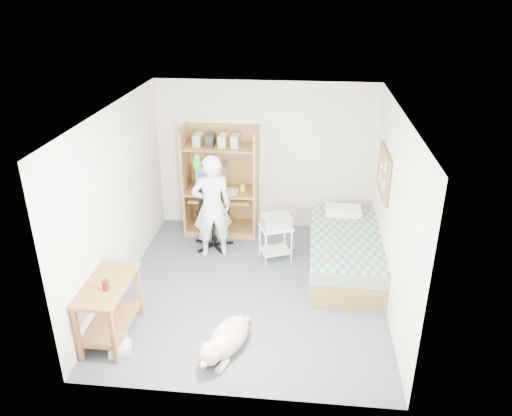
# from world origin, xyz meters

# --- Properties ---
(floor) EXTENTS (4.00, 4.00, 0.00)m
(floor) POSITION_xyz_m (0.00, 0.00, 0.00)
(floor) COLOR #4B5266
(floor) RESTS_ON ground
(wall_back) EXTENTS (3.60, 0.02, 2.50)m
(wall_back) POSITION_xyz_m (0.00, 2.00, 1.25)
(wall_back) COLOR beige
(wall_back) RESTS_ON floor
(wall_right) EXTENTS (0.02, 4.00, 2.50)m
(wall_right) POSITION_xyz_m (1.80, 0.00, 1.25)
(wall_right) COLOR beige
(wall_right) RESTS_ON floor
(wall_left) EXTENTS (0.02, 4.00, 2.50)m
(wall_left) POSITION_xyz_m (-1.80, 0.00, 1.25)
(wall_left) COLOR beige
(wall_left) RESTS_ON floor
(ceiling) EXTENTS (3.60, 4.00, 0.02)m
(ceiling) POSITION_xyz_m (0.00, 0.00, 2.50)
(ceiling) COLOR white
(ceiling) RESTS_ON wall_back
(computer_hutch) EXTENTS (1.20, 0.63, 1.80)m
(computer_hutch) POSITION_xyz_m (-0.70, 1.74, 0.82)
(computer_hutch) COLOR olive
(computer_hutch) RESTS_ON floor
(bed) EXTENTS (1.02, 2.02, 0.66)m
(bed) POSITION_xyz_m (1.30, 0.62, 0.29)
(bed) COLOR brown
(bed) RESTS_ON floor
(side_desk) EXTENTS (0.50, 1.00, 0.75)m
(side_desk) POSITION_xyz_m (-1.55, -1.20, 0.49)
(side_desk) COLOR brown
(side_desk) RESTS_ON floor
(corkboard) EXTENTS (0.04, 0.94, 0.66)m
(corkboard) POSITION_xyz_m (1.77, 0.90, 1.45)
(corkboard) COLOR olive
(corkboard) RESTS_ON wall_right
(office_chair) EXTENTS (0.56, 0.57, 0.99)m
(office_chair) POSITION_xyz_m (-0.77, 1.17, 0.35)
(office_chair) COLOR black
(office_chair) RESTS_ON floor
(person) EXTENTS (0.69, 0.55, 1.64)m
(person) POSITION_xyz_m (-0.70, 0.87, 0.82)
(person) COLOR white
(person) RESTS_ON floor
(parrot) EXTENTS (0.12, 0.21, 0.33)m
(parrot) POSITION_xyz_m (-0.90, 0.89, 1.50)
(parrot) COLOR #138624
(parrot) RESTS_ON person
(dog) EXTENTS (0.59, 1.07, 0.42)m
(dog) POSITION_xyz_m (-0.15, -1.34, 0.18)
(dog) COLOR tan
(dog) RESTS_ON floor
(printer_cart) EXTENTS (0.57, 0.52, 0.55)m
(printer_cart) POSITION_xyz_m (0.27, 0.85, 0.37)
(printer_cart) COLOR white
(printer_cart) RESTS_ON floor
(printer) EXTENTS (0.51, 0.45, 0.18)m
(printer) POSITION_xyz_m (0.27, 0.85, 0.64)
(printer) COLOR #A9AAA5
(printer) RESTS_ON printer_cart
(crt_monitor) EXTENTS (0.48, 0.50, 0.41)m
(crt_monitor) POSITION_xyz_m (-0.85, 1.75, 0.97)
(crt_monitor) COLOR beige
(crt_monitor) RESTS_ON computer_hutch
(keyboard) EXTENTS (0.47, 0.23, 0.03)m
(keyboard) POSITION_xyz_m (-0.68, 1.58, 0.67)
(keyboard) COLOR beige
(keyboard) RESTS_ON computer_hutch
(pencil_cup) EXTENTS (0.08, 0.08, 0.12)m
(pencil_cup) POSITION_xyz_m (-0.33, 1.65, 0.82)
(pencil_cup) COLOR gold
(pencil_cup) RESTS_ON computer_hutch
(drink_glass) EXTENTS (0.08, 0.08, 0.12)m
(drink_glass) POSITION_xyz_m (-1.50, -1.32, 0.81)
(drink_glass) COLOR #42140A
(drink_glass) RESTS_ON side_desk
(floor_box_a) EXTENTS (0.30, 0.27, 0.10)m
(floor_box_a) POSITION_xyz_m (-1.38, -1.46, 0.05)
(floor_box_a) COLOR white
(floor_box_a) RESTS_ON floor
(floor_box_b) EXTENTS (0.22, 0.25, 0.08)m
(floor_box_b) POSITION_xyz_m (-1.47, -1.31, 0.04)
(floor_box_b) COLOR #AFAFAA
(floor_box_b) RESTS_ON floor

